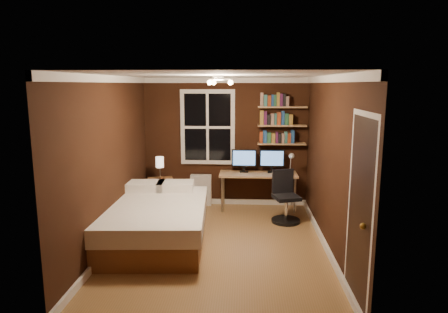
{
  "coord_description": "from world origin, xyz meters",
  "views": [
    {
      "loc": [
        0.38,
        -5.66,
        2.38
      ],
      "look_at": [
        0.05,
        0.45,
        1.27
      ],
      "focal_mm": 32.0,
      "sensor_mm": 36.0,
      "label": 1
    }
  ],
  "objects_px": {
    "office_chair": "(285,203)",
    "bedside_lamp": "(160,168)",
    "nightstand": "(161,194)",
    "monitor_right": "(272,161)",
    "monitor_left": "(244,161)",
    "desk_lamp": "(291,163)",
    "bed": "(154,221)",
    "desk": "(258,176)",
    "radiator": "(201,190)"
  },
  "relations": [
    {
      "from": "monitor_right",
      "to": "desk_lamp",
      "type": "xyz_separation_m",
      "value": [
        0.35,
        -0.16,
        -0.0
      ]
    },
    {
      "from": "monitor_left",
      "to": "office_chair",
      "type": "height_order",
      "value": "monitor_left"
    },
    {
      "from": "bedside_lamp",
      "to": "office_chair",
      "type": "xyz_separation_m",
      "value": [
        2.32,
        -0.55,
        -0.48
      ]
    },
    {
      "from": "bedside_lamp",
      "to": "office_chair",
      "type": "relative_size",
      "value": 0.48
    },
    {
      "from": "bedside_lamp",
      "to": "monitor_right",
      "type": "distance_m",
      "value": 2.14
    },
    {
      "from": "office_chair",
      "to": "bedside_lamp",
      "type": "bearing_deg",
      "value": 149.38
    },
    {
      "from": "monitor_right",
      "to": "bed",
      "type": "bearing_deg",
      "value": -136.72
    },
    {
      "from": "bedside_lamp",
      "to": "monitor_left",
      "type": "relative_size",
      "value": 0.91
    },
    {
      "from": "nightstand",
      "to": "monitor_left",
      "type": "height_order",
      "value": "monitor_left"
    },
    {
      "from": "nightstand",
      "to": "monitor_left",
      "type": "bearing_deg",
      "value": -4.54
    },
    {
      "from": "office_chair",
      "to": "monitor_right",
      "type": "bearing_deg",
      "value": 86.71
    },
    {
      "from": "radiator",
      "to": "monitor_right",
      "type": "height_order",
      "value": "monitor_right"
    },
    {
      "from": "bed",
      "to": "bedside_lamp",
      "type": "xyz_separation_m",
      "value": [
        -0.22,
        1.56,
        0.49
      ]
    },
    {
      "from": "desk_lamp",
      "to": "office_chair",
      "type": "xyz_separation_m",
      "value": [
        -0.15,
        -0.62,
        -0.59
      ]
    },
    {
      "from": "bed",
      "to": "desk",
      "type": "bearing_deg",
      "value": 42.72
    },
    {
      "from": "bed",
      "to": "desk_lamp",
      "type": "distance_m",
      "value": 2.84
    },
    {
      "from": "radiator",
      "to": "desk_lamp",
      "type": "height_order",
      "value": "desk_lamp"
    },
    {
      "from": "radiator",
      "to": "desk",
      "type": "height_order",
      "value": "desk"
    },
    {
      "from": "bedside_lamp",
      "to": "bed",
      "type": "bearing_deg",
      "value": -81.88
    },
    {
      "from": "bed",
      "to": "radiator",
      "type": "distance_m",
      "value": 1.97
    },
    {
      "from": "desk",
      "to": "monitor_right",
      "type": "xyz_separation_m",
      "value": [
        0.26,
        0.07,
        0.29
      ]
    },
    {
      "from": "desk_lamp",
      "to": "office_chair",
      "type": "bearing_deg",
      "value": -103.74
    },
    {
      "from": "monitor_left",
      "to": "desk_lamp",
      "type": "bearing_deg",
      "value": -10.18
    },
    {
      "from": "radiator",
      "to": "monitor_left",
      "type": "xyz_separation_m",
      "value": [
        0.85,
        -0.11,
        0.62
      ]
    },
    {
      "from": "bedside_lamp",
      "to": "office_chair",
      "type": "height_order",
      "value": "bedside_lamp"
    },
    {
      "from": "desk",
      "to": "monitor_left",
      "type": "distance_m",
      "value": 0.4
    },
    {
      "from": "office_chair",
      "to": "nightstand",
      "type": "bearing_deg",
      "value": 149.38
    },
    {
      "from": "bed",
      "to": "desk_lamp",
      "type": "bearing_deg",
      "value": 32.41
    },
    {
      "from": "bed",
      "to": "office_chair",
      "type": "relative_size",
      "value": 2.5
    },
    {
      "from": "nightstand",
      "to": "bed",
      "type": "bearing_deg",
      "value": -94.52
    },
    {
      "from": "nightstand",
      "to": "bedside_lamp",
      "type": "xyz_separation_m",
      "value": [
        0.0,
        0.0,
        0.51
      ]
    },
    {
      "from": "desk_lamp",
      "to": "monitor_right",
      "type": "bearing_deg",
      "value": 155.44
    },
    {
      "from": "bedside_lamp",
      "to": "monitor_right",
      "type": "bearing_deg",
      "value": 6.09
    },
    {
      "from": "nightstand",
      "to": "desk",
      "type": "relative_size",
      "value": 0.4
    },
    {
      "from": "desk",
      "to": "office_chair",
      "type": "relative_size",
      "value": 1.63
    },
    {
      "from": "nightstand",
      "to": "monitor_right",
      "type": "height_order",
      "value": "monitor_right"
    },
    {
      "from": "bedside_lamp",
      "to": "desk_lamp",
      "type": "distance_m",
      "value": 2.47
    },
    {
      "from": "bedside_lamp",
      "to": "desk_lamp",
      "type": "xyz_separation_m",
      "value": [
        2.47,
        0.07,
        0.11
      ]
    },
    {
      "from": "desk_lamp",
      "to": "office_chair",
      "type": "height_order",
      "value": "desk_lamp"
    },
    {
      "from": "radiator",
      "to": "desk_lamp",
      "type": "bearing_deg",
      "value": -8.85
    },
    {
      "from": "nightstand",
      "to": "monitor_right",
      "type": "relative_size",
      "value": 1.24
    },
    {
      "from": "desk",
      "to": "desk_lamp",
      "type": "distance_m",
      "value": 0.67
    },
    {
      "from": "monitor_left",
      "to": "desk_lamp",
      "type": "relative_size",
      "value": 1.09
    },
    {
      "from": "bed",
      "to": "monitor_right",
      "type": "xyz_separation_m",
      "value": [
        1.9,
        1.79,
        0.61
      ]
    },
    {
      "from": "bed",
      "to": "bedside_lamp",
      "type": "height_order",
      "value": "bedside_lamp"
    },
    {
      "from": "nightstand",
      "to": "monitor_right",
      "type": "bearing_deg",
      "value": -6.55
    },
    {
      "from": "monitor_left",
      "to": "monitor_right",
      "type": "height_order",
      "value": "same"
    },
    {
      "from": "monitor_right",
      "to": "bedside_lamp",
      "type": "bearing_deg",
      "value": -173.91
    },
    {
      "from": "bed",
      "to": "nightstand",
      "type": "bearing_deg",
      "value": 94.53
    },
    {
      "from": "radiator",
      "to": "office_chair",
      "type": "distance_m",
      "value": 1.81
    }
  ]
}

